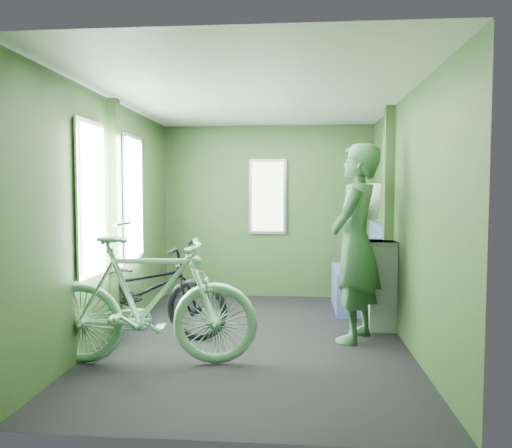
% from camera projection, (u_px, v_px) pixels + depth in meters
% --- Properties ---
extents(room, '(4.00, 4.02, 2.31)m').
position_uv_depth(room, '(252.00, 189.00, 4.75)').
color(room, black).
rests_on(room, ground).
extents(bicycle_black, '(1.86, 0.97, 0.99)m').
position_uv_depth(bicycle_black, '(140.00, 337.00, 4.86)').
color(bicycle_black, black).
rests_on(bicycle_black, ground).
extents(bicycle_mint, '(1.81, 0.71, 1.10)m').
position_uv_depth(bicycle_mint, '(149.00, 365.00, 4.06)').
color(bicycle_mint, '#81CB9B').
rests_on(bicycle_mint, ground).
extents(passenger, '(0.68, 0.80, 1.86)m').
position_uv_depth(passenger, '(355.00, 243.00, 4.70)').
color(passenger, '#2F5733').
rests_on(passenger, ground).
extents(waste_box, '(0.27, 0.37, 0.91)m').
position_uv_depth(waste_box, '(381.00, 285.00, 5.14)').
color(waste_box, slate).
rests_on(waste_box, ground).
extents(bench_seat, '(0.55, 0.99, 1.04)m').
position_uv_depth(bench_seat, '(359.00, 284.00, 6.00)').
color(bench_seat, navy).
rests_on(bench_seat, ground).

